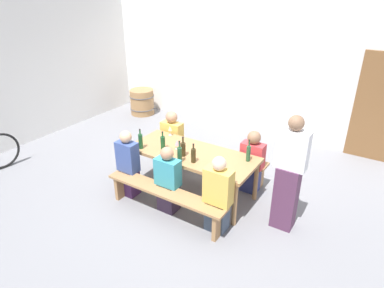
{
  "coord_description": "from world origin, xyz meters",
  "views": [
    {
      "loc": [
        2.55,
        -3.98,
        3.17
      ],
      "look_at": [
        0.0,
        0.0,
        0.9
      ],
      "focal_mm": 31.18,
      "sensor_mm": 36.0,
      "label": 1
    }
  ],
  "objects_px": {
    "wine_bottle_4": "(193,155)",
    "seated_guest_near_1": "(168,181)",
    "seated_guest_near_2": "(218,197)",
    "seated_guest_far_1": "(252,163)",
    "wine_glass_2": "(170,129)",
    "seated_guest_far_0": "(172,140)",
    "tasting_table": "(192,157)",
    "wooden_door": "(379,109)",
    "bench_far": "(214,156)",
    "wine_glass_1": "(225,165)",
    "wine_barrel": "(142,102)",
    "wine_bottle_3": "(163,142)",
    "wine_glass_0": "(177,143)",
    "seated_guest_near_0": "(128,165)",
    "wine_bottle_1": "(141,141)",
    "standing_host": "(289,176)",
    "wine_bottle_2": "(183,149)",
    "bench_near": "(165,195)",
    "wine_bottle_5": "(248,153)"
  },
  "relations": [
    {
      "from": "seated_guest_near_0",
      "to": "seated_guest_far_0",
      "type": "height_order",
      "value": "seated_guest_near_0"
    },
    {
      "from": "wine_bottle_5",
      "to": "seated_guest_near_2",
      "type": "height_order",
      "value": "seated_guest_near_2"
    },
    {
      "from": "wine_bottle_4",
      "to": "wine_glass_0",
      "type": "xyz_separation_m",
      "value": [
        -0.46,
        0.23,
        -0.01
      ]
    },
    {
      "from": "wine_bottle_3",
      "to": "seated_guest_near_0",
      "type": "distance_m",
      "value": 0.67
    },
    {
      "from": "wine_bottle_3",
      "to": "seated_guest_far_0",
      "type": "height_order",
      "value": "seated_guest_far_0"
    },
    {
      "from": "seated_guest_near_0",
      "to": "seated_guest_far_1",
      "type": "bearing_deg",
      "value": -54.08
    },
    {
      "from": "standing_host",
      "to": "wine_bottle_1",
      "type": "bearing_deg",
      "value": 7.53
    },
    {
      "from": "wooden_door",
      "to": "wine_glass_2",
      "type": "xyz_separation_m",
      "value": [
        -3.0,
        -2.61,
        -0.17
      ]
    },
    {
      "from": "wine_bottle_1",
      "to": "wine_glass_0",
      "type": "xyz_separation_m",
      "value": [
        0.51,
        0.3,
        -0.02
      ]
    },
    {
      "from": "bench_near",
      "to": "wine_bottle_1",
      "type": "relative_size",
      "value": 5.83
    },
    {
      "from": "wine_bottle_3",
      "to": "wine_bottle_5",
      "type": "distance_m",
      "value": 1.39
    },
    {
      "from": "bench_near",
      "to": "bench_far",
      "type": "height_order",
      "value": "same"
    },
    {
      "from": "seated_guest_near_2",
      "to": "seated_guest_near_1",
      "type": "bearing_deg",
      "value": 90.0
    },
    {
      "from": "wine_bottle_3",
      "to": "wine_glass_0",
      "type": "distance_m",
      "value": 0.23
    },
    {
      "from": "seated_guest_far_0",
      "to": "standing_host",
      "type": "relative_size",
      "value": 0.65
    },
    {
      "from": "tasting_table",
      "to": "seated_guest_far_1",
      "type": "relative_size",
      "value": 1.92
    },
    {
      "from": "wine_glass_0",
      "to": "wine_glass_2",
      "type": "height_order",
      "value": "wine_glass_2"
    },
    {
      "from": "tasting_table",
      "to": "wine_bottle_4",
      "type": "distance_m",
      "value": 0.37
    },
    {
      "from": "bench_near",
      "to": "seated_guest_far_0",
      "type": "height_order",
      "value": "seated_guest_far_0"
    },
    {
      "from": "wooden_door",
      "to": "wine_bottle_4",
      "type": "bearing_deg",
      "value": -123.46
    },
    {
      "from": "wine_glass_1",
      "to": "wine_barrel",
      "type": "height_order",
      "value": "wine_glass_1"
    },
    {
      "from": "wine_bottle_3",
      "to": "standing_host",
      "type": "relative_size",
      "value": 0.18
    },
    {
      "from": "bench_far",
      "to": "wine_bottle_4",
      "type": "height_order",
      "value": "wine_bottle_4"
    },
    {
      "from": "tasting_table",
      "to": "bench_far",
      "type": "distance_m",
      "value": 0.81
    },
    {
      "from": "bench_far",
      "to": "standing_host",
      "type": "distance_m",
      "value": 1.8
    },
    {
      "from": "wine_glass_0",
      "to": "seated_guest_far_1",
      "type": "relative_size",
      "value": 0.15
    },
    {
      "from": "wine_bottle_1",
      "to": "seated_guest_near_0",
      "type": "distance_m",
      "value": 0.44
    },
    {
      "from": "wine_glass_1",
      "to": "seated_guest_near_1",
      "type": "distance_m",
      "value": 0.91
    },
    {
      "from": "wine_bottle_1",
      "to": "standing_host",
      "type": "relative_size",
      "value": 0.2
    },
    {
      "from": "wine_bottle_4",
      "to": "wine_bottle_5",
      "type": "distance_m",
      "value": 0.83
    },
    {
      "from": "wooden_door",
      "to": "wine_bottle_2",
      "type": "distance_m",
      "value": 3.93
    },
    {
      "from": "wine_bottle_5",
      "to": "seated_guest_near_1",
      "type": "distance_m",
      "value": 1.28
    },
    {
      "from": "seated_guest_near_2",
      "to": "seated_guest_far_1",
      "type": "distance_m",
      "value": 1.18
    },
    {
      "from": "wine_bottle_2",
      "to": "seated_guest_far_0",
      "type": "height_order",
      "value": "seated_guest_far_0"
    },
    {
      "from": "wine_bottle_1",
      "to": "standing_host",
      "type": "xyz_separation_m",
      "value": [
        2.34,
        0.31,
        -0.06
      ]
    },
    {
      "from": "wine_bottle_4",
      "to": "seated_guest_near_1",
      "type": "distance_m",
      "value": 0.55
    },
    {
      "from": "seated_guest_far_0",
      "to": "standing_host",
      "type": "xyz_separation_m",
      "value": [
        2.38,
        -0.6,
        0.3
      ]
    },
    {
      "from": "seated_guest_near_1",
      "to": "seated_guest_near_2",
      "type": "xyz_separation_m",
      "value": [
        0.85,
        -0.0,
        0.04
      ]
    },
    {
      "from": "wine_bottle_1",
      "to": "seated_guest_far_0",
      "type": "relative_size",
      "value": 0.31
    },
    {
      "from": "bench_near",
      "to": "wine_glass_1",
      "type": "xyz_separation_m",
      "value": [
        0.73,
        0.47,
        0.51
      ]
    },
    {
      "from": "bench_far",
      "to": "wine_bottle_2",
      "type": "distance_m",
      "value": 1.04
    },
    {
      "from": "wine_bottle_3",
      "to": "seated_guest_far_0",
      "type": "xyz_separation_m",
      "value": [
        -0.35,
        0.73,
        -0.34
      ]
    },
    {
      "from": "wine_bottle_3",
      "to": "bench_far",
      "type": "bearing_deg",
      "value": 61.81
    },
    {
      "from": "seated_guest_near_1",
      "to": "standing_host",
      "type": "distance_m",
      "value": 1.74
    },
    {
      "from": "seated_guest_near_2",
      "to": "seated_guest_far_0",
      "type": "bearing_deg",
      "value": 53.92
    },
    {
      "from": "wine_glass_2",
      "to": "seated_guest_far_0",
      "type": "height_order",
      "value": "seated_guest_far_0"
    },
    {
      "from": "wine_bottle_3",
      "to": "tasting_table",
      "type": "bearing_deg",
      "value": 16.46
    },
    {
      "from": "seated_guest_far_1",
      "to": "wine_glass_0",
      "type": "bearing_deg",
      "value": -60.06
    },
    {
      "from": "bench_far",
      "to": "wine_glass_1",
      "type": "relative_size",
      "value": 12.19
    },
    {
      "from": "standing_host",
      "to": "wine_bottle_3",
      "type": "bearing_deg",
      "value": 3.53
    }
  ]
}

